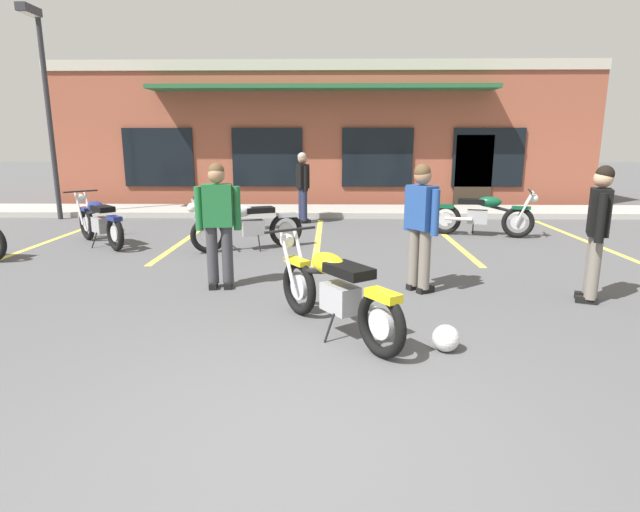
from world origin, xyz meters
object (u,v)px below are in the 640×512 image
Objects in this scene: motorcycle_foreground_classic at (334,290)px; person_near_building at (421,220)px; person_in_black_shirt at (598,226)px; person_by_back_row at (218,218)px; motorcycle_red_sportbike at (483,214)px; motorcycle_silver_naked at (247,225)px; person_in_shorts_foreground at (303,183)px; helmet_on_pavement at (446,338)px; parking_lot_lamp_post at (43,87)px; motorcycle_black_cruiser at (99,221)px.

person_near_building is (1.12, 1.51, 0.49)m from motorcycle_foreground_classic.
person_in_black_shirt is at bearing -10.63° from person_near_building.
motorcycle_red_sportbike is at bearing 40.02° from person_by_back_row.
motorcycle_silver_naked is at bearing 147.99° from person_in_black_shirt.
person_in_shorts_foreground is 6.44× the size of helmet_on_pavement.
person_by_back_row is (-0.82, -5.58, 0.00)m from person_in_shorts_foreground.
parking_lot_lamp_post is at bearing 142.85° from person_near_building.
person_in_shorts_foreground is at bearing 36.68° from motorcycle_black_cruiser.
parking_lot_lamp_post reaches higher than person_in_shorts_foreground.
person_in_shorts_foreground and person_by_back_row have the same top height.
person_by_back_row is (2.89, -2.81, 0.49)m from motorcycle_black_cruiser.
parking_lot_lamp_post is at bearing 147.34° from person_in_black_shirt.
person_in_black_shirt is at bearing -23.71° from motorcycle_black_cruiser.
helmet_on_pavement is at bearing -23.65° from motorcycle_foreground_classic.
person_in_shorts_foreground is (-0.71, 7.23, 0.49)m from motorcycle_foreground_classic.
motorcycle_black_cruiser is at bearing -143.32° from person_in_shorts_foreground.
motorcycle_silver_naked is 7.63× the size of helmet_on_pavement.
person_in_shorts_foreground is (-3.82, 1.68, 0.49)m from motorcycle_red_sportbike.
person_in_shorts_foreground is (0.85, 3.14, 0.49)m from motorcycle_silver_naked.
motorcycle_silver_naked is at bearing 136.14° from person_near_building.
motorcycle_black_cruiser is at bearing 135.80° from person_by_back_row.
person_in_shorts_foreground reaches higher than motorcycle_red_sportbike.
person_near_building reaches higher than helmet_on_pavement.
motorcycle_black_cruiser is 1.00× the size of person_in_shorts_foreground.
motorcycle_red_sportbike is 1.23× the size of person_near_building.
person_by_back_row is 3.45m from helmet_on_pavement.
person_in_shorts_foreground and person_near_building have the same top height.
person_by_back_row is (-4.72, 0.53, 0.00)m from person_in_black_shirt.
motorcycle_foreground_classic is at bearing -47.73° from parking_lot_lamp_post.
person_in_black_shirt is (4.75, -2.97, 0.49)m from motorcycle_silver_naked.
motorcycle_red_sportbike is 4.20m from person_in_shorts_foreground.
helmet_on_pavement is at bearing -39.26° from person_by_back_row.
person_in_shorts_foreground is 1.00× the size of person_by_back_row.
person_in_black_shirt is (3.18, 1.13, 0.49)m from motorcycle_foreground_classic.
parking_lot_lamp_post reaches higher than person_by_back_row.
person_near_building is 10.31m from parking_lot_lamp_post.
motorcycle_black_cruiser is 4.66m from person_in_shorts_foreground.
person_in_shorts_foreground is at bearing 102.95° from helmet_on_pavement.
person_in_black_shirt is at bearing -32.01° from motorcycle_silver_naked.
person_in_black_shirt is 7.25m from person_in_shorts_foreground.
parking_lot_lamp_post is (-5.36, 5.93, 2.24)m from person_by_back_row.
person_in_shorts_foreground is 5.64m from person_by_back_row.
parking_lot_lamp_post reaches higher than motorcycle_red_sportbike.
person_by_back_row is at bearing 132.84° from motorcycle_foreground_classic.
motorcycle_black_cruiser is (-4.43, 4.47, 0.00)m from motorcycle_foreground_classic.
person_near_building is (2.66, -0.14, 0.00)m from person_by_back_row.
parking_lot_lamp_post is at bearing 176.72° from person_in_shorts_foreground.
motorcycle_red_sportbike reaches higher than helmet_on_pavement.
person_in_shorts_foreground is at bearing 95.64° from motorcycle_foreground_classic.
person_in_black_shirt is at bearing 19.47° from motorcycle_foreground_classic.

